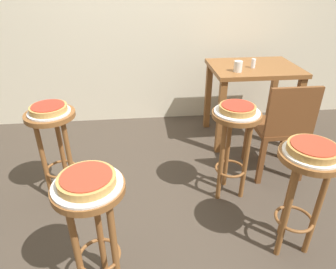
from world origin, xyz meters
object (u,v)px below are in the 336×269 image
(serving_plate_foreground, at_px, (88,185))
(pizza_middle, at_px, (313,149))
(dining_table, at_px, (252,81))
(stool_foreground, at_px, (93,217))
(wooden_chair, at_px, (282,127))
(serving_plate_rear, at_px, (49,112))
(stool_middle, at_px, (304,183))
(pizza_rear, at_px, (48,108))
(serving_plate_leftside, at_px, (237,112))
(pizza_foreground, at_px, (87,180))
(cup_near_edge, at_px, (238,66))
(condiment_shaker, at_px, (253,63))
(pizza_leftside, at_px, (237,108))
(stool_leftside, at_px, (234,137))
(serving_plate_middle, at_px, (312,153))
(stool_rear, at_px, (55,138))

(serving_plate_foreground, relative_size, pizza_middle, 1.21)
(dining_table, bearing_deg, pizza_middle, -97.92)
(stool_foreground, xyz_separation_m, wooden_chair, (1.41, 0.93, -0.05))
(serving_plate_foreground, distance_m, serving_plate_rear, 0.93)
(stool_middle, bearing_deg, pizza_rear, 155.88)
(serving_plate_leftside, bearing_deg, pizza_foreground, -142.64)
(pizza_middle, bearing_deg, serving_plate_leftside, 113.38)
(cup_near_edge, bearing_deg, stool_middle, -89.36)
(serving_plate_leftside, distance_m, condiment_shaker, 0.94)
(stool_middle, height_order, pizza_middle, pizza_middle)
(wooden_chair, bearing_deg, pizza_leftside, -155.53)
(dining_table, distance_m, cup_near_edge, 0.34)
(stool_middle, relative_size, serving_plate_leftside, 2.23)
(serving_plate_foreground, relative_size, wooden_chair, 0.39)
(serving_plate_rear, relative_size, cup_near_edge, 3.02)
(stool_leftside, height_order, serving_plate_rear, serving_plate_rear)
(stool_foreground, xyz_separation_m, stool_middle, (1.18, 0.15, 0.00))
(cup_near_edge, bearing_deg, dining_table, 36.21)
(pizza_leftside, distance_m, dining_table, 1.02)
(stool_leftside, xyz_separation_m, wooden_chair, (0.47, 0.22, -0.05))
(serving_plate_middle, xyz_separation_m, pizza_middle, (-0.00, 0.00, 0.03))
(pizza_foreground, distance_m, condiment_shaker, 2.06)
(stool_middle, bearing_deg, stool_rear, 155.88)
(stool_foreground, height_order, stool_leftside, same)
(stool_middle, bearing_deg, condiment_shaker, 83.27)
(stool_rear, bearing_deg, serving_plate_middle, -24.12)
(cup_near_edge, bearing_deg, serving_plate_middle, -89.36)
(stool_middle, height_order, cup_near_edge, cup_near_edge)
(serving_plate_leftside, relative_size, condiment_shaker, 3.78)
(stool_foreground, bearing_deg, serving_plate_middle, 7.33)
(pizza_rear, bearing_deg, cup_near_edge, 21.64)
(serving_plate_rear, bearing_deg, pizza_middle, -24.12)
(pizza_middle, bearing_deg, pizza_leftside, 113.38)
(pizza_middle, bearing_deg, wooden_chair, 73.54)
(pizza_rear, xyz_separation_m, dining_table, (1.76, 0.77, -0.12))
(serving_plate_foreground, bearing_deg, pizza_rear, 113.70)
(serving_plate_middle, relative_size, pizza_leftside, 1.23)
(stool_rear, xyz_separation_m, wooden_chair, (1.78, 0.08, -0.05))
(pizza_foreground, bearing_deg, stool_leftside, 37.36)
(serving_plate_foreground, xyz_separation_m, pizza_leftside, (0.94, 0.72, 0.03))
(dining_table, bearing_deg, stool_middle, -97.92)
(stool_rear, bearing_deg, cup_near_edge, 21.64)
(pizza_leftside, bearing_deg, cup_near_edge, 72.84)
(serving_plate_foreground, height_order, serving_plate_leftside, same)
(stool_foreground, distance_m, serving_plate_foreground, 0.21)
(serving_plate_rear, relative_size, wooden_chair, 0.35)
(pizza_middle, height_order, cup_near_edge, cup_near_edge)
(pizza_middle, bearing_deg, serving_plate_foreground, -172.67)
(serving_plate_rear, distance_m, dining_table, 1.92)
(cup_near_edge, distance_m, wooden_chair, 0.68)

